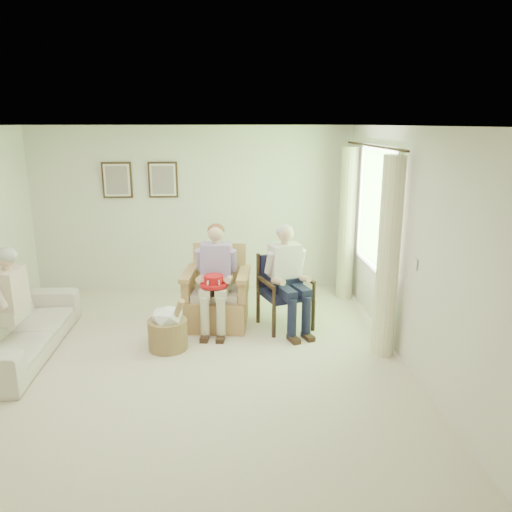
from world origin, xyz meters
name	(u,v)px	position (x,y,z in m)	size (l,w,h in m)	color
floor	(183,366)	(0.00, 0.00, 0.00)	(5.50, 5.50, 0.00)	beige
back_wall	(193,210)	(0.00, 2.75, 1.30)	(5.00, 0.04, 2.60)	silver
front_wall	(131,388)	(0.00, -2.75, 1.30)	(5.00, 0.04, 2.60)	silver
right_wall	(411,250)	(2.50, 0.00, 1.30)	(0.04, 5.50, 2.60)	silver
ceiling	(173,126)	(0.00, 0.00, 2.60)	(5.00, 5.50, 0.02)	white
window	(377,206)	(2.46, 1.20, 1.58)	(0.13, 2.50, 1.63)	#2D6B23
curtain_left	(388,258)	(2.33, 0.22, 1.15)	(0.34, 0.34, 2.30)	beige
curtain_right	(347,224)	(2.33, 2.18, 1.15)	(0.34, 0.34, 2.30)	beige
framed_print_left	(117,180)	(-1.15, 2.71, 1.78)	(0.45, 0.05, 0.55)	#382114
framed_print_right	(163,180)	(-0.45, 2.71, 1.78)	(0.45, 0.05, 0.55)	#382114
wicker_armchair	(217,300)	(0.37, 1.21, 0.33)	(0.82, 0.81, 1.05)	tan
wood_armchair	(285,288)	(1.27, 1.14, 0.52)	(0.61, 0.57, 0.94)	black
sofa	(16,328)	(-1.95, 0.45, 0.32)	(0.86, 2.19, 0.64)	silver
person_wicker	(216,270)	(0.37, 1.08, 0.79)	(0.40, 0.63, 1.35)	beige
person_dark	(286,271)	(1.27, 0.99, 0.79)	(0.40, 0.63, 1.35)	#171A33
person_sofa	(6,299)	(-1.95, 0.29, 0.74)	(0.42, 0.62, 1.29)	beige
red_hat	(214,282)	(0.34, 0.87, 0.70)	(0.35, 0.35, 0.14)	#B41216
hatbox	(168,328)	(-0.21, 0.47, 0.27)	(0.59, 0.59, 0.69)	tan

